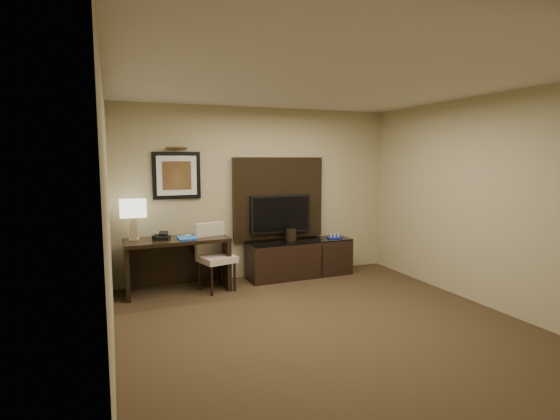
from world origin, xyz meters
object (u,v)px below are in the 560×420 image
ice_bucket (291,235)px  desk_chair (217,258)px  desk (178,265)px  credenza (300,258)px  minibar_tray (335,235)px  desk_phone (162,236)px  tv (280,214)px  table_lamp (133,222)px

ice_bucket → desk_chair: bearing=-167.1°
desk → credenza: (1.95, 0.10, -0.09)m
desk_chair → minibar_tray: 2.07m
minibar_tray → credenza: bearing=179.3°
desk_chair → credenza: bearing=-5.2°
desk_phone → ice_bucket: (2.02, 0.12, -0.14)m
tv → desk_chair: (-1.14, -0.40, -0.54)m
ice_bucket → minibar_tray: size_ratio=0.82×
tv → desk_phone: bearing=-172.9°
credenza → minibar_tray: 0.71m
credenza → table_lamp: bearing=177.7°
table_lamp → credenza: bearing=-0.4°
credenza → desk_chair: size_ratio=1.79×
credenza → table_lamp: 2.63m
tv → minibar_tray: (0.90, -0.15, -0.39)m
tv → desk: bearing=-171.8°
desk → tv: (1.67, 0.24, 0.63)m
tv → desk_chair: size_ratio=1.04×
desk_chair → table_lamp: 1.26m
table_lamp → desk_chair: bearing=-14.3°
desk_chair → desk_phone: bearing=151.4°
table_lamp → minibar_tray: 3.17m
credenza → minibar_tray: bearing=-2.7°
tv → minibar_tray: tv is taller
desk → table_lamp: bearing=166.5°
desk → minibar_tray: desk is taller
desk_chair → desk_phone: desk_chair is taller
minibar_tray → ice_bucket: bearing=177.3°
minibar_tray → desk_chair: bearing=-172.8°
ice_bucket → minibar_tray: ice_bucket is taller
desk_chair → ice_bucket: (1.28, 0.29, 0.21)m
desk → ice_bucket: 1.84m
ice_bucket → desk_phone: bearing=-176.5°
desk → minibar_tray: size_ratio=6.09×
tv → desk_chair: bearing=-160.5°
table_lamp → desk_phone: table_lamp is taller
desk_phone → minibar_tray: size_ratio=0.92×
desk_chair → ice_bucket: bearing=-2.8°
desk → ice_bucket: ice_bucket is taller
credenza → table_lamp: size_ratio=3.33×
tv → desk_phone: (-1.88, -0.23, -0.20)m
tv → table_lamp: size_ratio=1.94×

